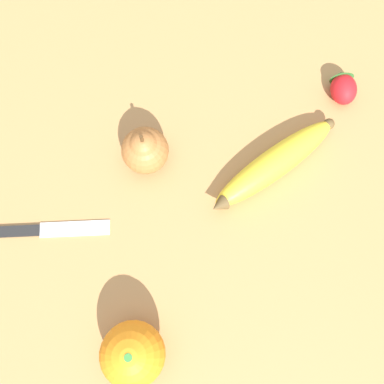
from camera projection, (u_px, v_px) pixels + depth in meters
The scene contains 6 objects.
ground_plane at pixel (180, 207), 0.66m from camera, with size 3.00×3.00×0.00m, color #A87A47.
banana at pixel (274, 164), 0.65m from camera, with size 0.19×0.17×0.04m.
orange at pixel (133, 354), 0.57m from camera, with size 0.08×0.08×0.08m.
pear at pixel (145, 150), 0.64m from camera, with size 0.07×0.07×0.09m.
strawberry at pixel (343, 87), 0.69m from camera, with size 0.05×0.06×0.04m.
paring_knife at pixel (42, 230), 0.65m from camera, with size 0.18×0.04×0.01m.
Camera 1 is at (-0.03, 0.14, 0.64)m, focal length 42.00 mm.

